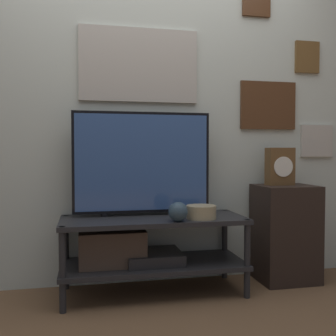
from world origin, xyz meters
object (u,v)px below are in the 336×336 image
object	(u,v)px
vase_round_glass	(178,212)
mantel_clock	(280,166)
television	(142,163)
vase_wide_bowl	(201,212)

from	to	relation	value
vase_round_glass	mantel_clock	xyz separation A→B (m)	(0.82, 0.27, 0.26)
television	vase_wide_bowl	size ratio (longest dim) A/B	4.84
vase_wide_bowl	mantel_clock	world-z (taller)	mantel_clock
television	mantel_clock	size ratio (longest dim) A/B	3.43
vase_wide_bowl	mantel_clock	size ratio (longest dim) A/B	0.71
television	mantel_clock	world-z (taller)	television
mantel_clock	vase_round_glass	bearing A→B (deg)	-161.80
mantel_clock	television	bearing A→B (deg)	179.35
television	vase_wide_bowl	distance (m)	0.52
television	vase_round_glass	bearing A→B (deg)	-57.35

